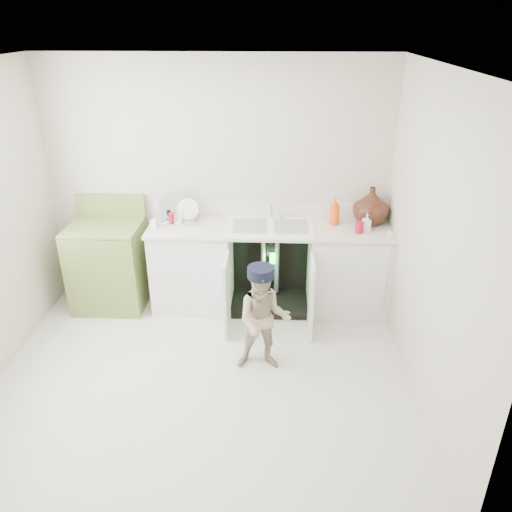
{
  "coord_description": "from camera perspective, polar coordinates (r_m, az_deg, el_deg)",
  "views": [
    {
      "loc": [
        0.6,
        -3.4,
        2.79
      ],
      "look_at": [
        0.43,
        0.7,
        0.81
      ],
      "focal_mm": 35.0,
      "sensor_mm": 36.0,
      "label": 1
    }
  ],
  "objects": [
    {
      "name": "ground",
      "position": [
        4.44,
        -6.08,
        -13.41
      ],
      "size": [
        3.5,
        3.5,
        0.0
      ],
      "primitive_type": "plane",
      "color": "beige",
      "rests_on": "ground"
    },
    {
      "name": "room_shell",
      "position": [
        3.78,
        -6.95,
        1.47
      ],
      "size": [
        6.0,
        5.5,
        1.26
      ],
      "color": "#BCB6A1",
      "rests_on": "ground"
    },
    {
      "name": "counter_run",
      "position": [
        5.16,
        2.11,
        -0.86
      ],
      "size": [
        2.44,
        1.02,
        1.28
      ],
      "color": "silver",
      "rests_on": "ground"
    },
    {
      "name": "avocado_stove",
      "position": [
        5.42,
        -16.42,
        -0.83
      ],
      "size": [
        0.72,
        0.65,
        1.12
      ],
      "color": "olive",
      "rests_on": "ground"
    },
    {
      "name": "repair_worker",
      "position": [
        4.24,
        0.87,
        -7.19
      ],
      "size": [
        0.47,
        0.9,
        0.97
      ],
      "rotation": [
        0.0,
        0.0,
        0.02
      ],
      "color": "tan",
      "rests_on": "ground"
    }
  ]
}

